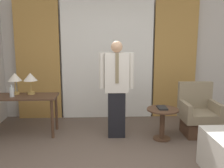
# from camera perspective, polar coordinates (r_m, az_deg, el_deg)

# --- Properties ---
(wall_back) EXTENTS (10.00, 0.06, 2.70)m
(wall_back) POSITION_cam_1_polar(r_m,az_deg,el_deg) (5.55, -1.10, 6.35)
(wall_back) COLOR beige
(wall_back) RESTS_ON ground_plane
(curtain_sheer_center) EXTENTS (1.97, 0.06, 2.58)m
(curtain_sheer_center) POSITION_cam_1_polar(r_m,az_deg,el_deg) (5.43, -1.06, 5.63)
(curtain_sheer_center) COLOR white
(curtain_sheer_center) RESTS_ON ground_plane
(curtain_drape_left) EXTENTS (0.93, 0.06, 2.58)m
(curtain_drape_left) POSITION_cam_1_polar(r_m,az_deg,el_deg) (5.59, -16.56, 5.33)
(curtain_drape_left) COLOR #B28442
(curtain_drape_left) RESTS_ON ground_plane
(curtain_drape_right) EXTENTS (0.93, 0.06, 2.58)m
(curtain_drape_right) POSITION_cam_1_polar(r_m,az_deg,el_deg) (5.67, 14.21, 5.51)
(curtain_drape_right) COLOR #B28442
(curtain_drape_right) RESTS_ON ground_plane
(desk) EXTENTS (1.26, 0.55, 0.72)m
(desk) POSITION_cam_1_polar(r_m,az_deg,el_deg) (4.79, -19.91, -3.78)
(desk) COLOR #4C3323
(desk) RESTS_ON ground_plane
(table_lamp_left) EXTENTS (0.25, 0.25, 0.40)m
(table_lamp_left) POSITION_cam_1_polar(r_m,az_deg,el_deg) (4.88, -21.32, 1.25)
(table_lamp_left) COLOR tan
(table_lamp_left) RESTS_ON desk
(table_lamp_right) EXTENTS (0.25, 0.25, 0.40)m
(table_lamp_right) POSITION_cam_1_polar(r_m,az_deg,el_deg) (4.80, -18.17, 1.30)
(table_lamp_right) COLOR tan
(table_lamp_right) RESTS_ON desk
(bottle_near_edge) EXTENTS (0.08, 0.08, 0.21)m
(bottle_near_edge) POSITION_cam_1_polar(r_m,az_deg,el_deg) (4.74, -21.95, -1.67)
(bottle_near_edge) COLOR silver
(bottle_near_edge) RESTS_ON desk
(person) EXTENTS (0.60, 0.20, 1.70)m
(person) POSITION_cam_1_polar(r_m,az_deg,el_deg) (4.32, 1.06, -0.42)
(person) COLOR black
(person) RESTS_ON ground_plane
(armchair) EXTENTS (0.63, 0.60, 0.94)m
(armchair) POSITION_cam_1_polar(r_m,az_deg,el_deg) (4.85, 19.09, -6.94)
(armchair) COLOR #4C3323
(armchair) RESTS_ON ground_plane
(side_table) EXTENTS (0.55, 0.55, 0.55)m
(side_table) POSITION_cam_1_polar(r_m,az_deg,el_deg) (4.44, 11.44, -7.78)
(side_table) COLOR #4C3323
(side_table) RESTS_ON ground_plane
(book) EXTENTS (0.15, 0.25, 0.03)m
(book) POSITION_cam_1_polar(r_m,az_deg,el_deg) (4.40, 11.38, -5.33)
(book) COLOR black
(book) RESTS_ON side_table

